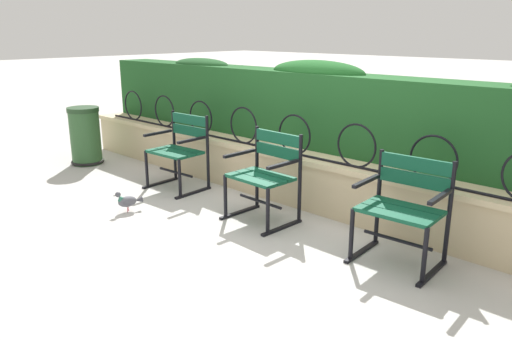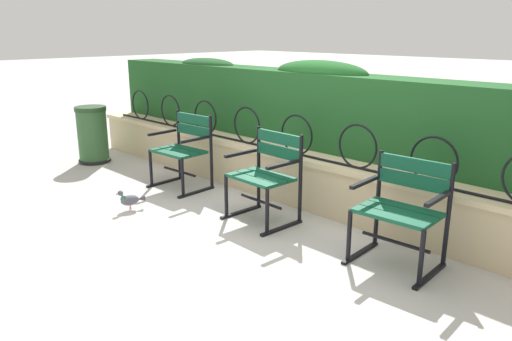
# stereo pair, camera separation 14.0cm
# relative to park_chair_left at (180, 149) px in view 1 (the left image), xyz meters

# --- Properties ---
(ground_plane) EXTENTS (60.00, 60.00, 0.00)m
(ground_plane) POSITION_rel_park_chair_left_xyz_m (1.48, -0.40, -0.46)
(ground_plane) COLOR #B7B5AF
(stone_wall) EXTENTS (7.80, 0.41, 0.54)m
(stone_wall) POSITION_rel_park_chair_left_xyz_m (1.48, 0.54, -0.19)
(stone_wall) COLOR #C6B289
(stone_wall) RESTS_ON ground
(iron_arch_fence) EXTENTS (7.25, 0.02, 0.42)m
(iron_arch_fence) POSITION_rel_park_chair_left_xyz_m (1.33, 0.47, 0.26)
(iron_arch_fence) COLOR black
(iron_arch_fence) RESTS_ON stone_wall
(hedge_row) EXTENTS (7.64, 0.47, 0.93)m
(hedge_row) POSITION_rel_park_chair_left_xyz_m (1.46, 0.95, 0.51)
(hedge_row) COLOR #1E5123
(hedge_row) RESTS_ON stone_wall
(park_chair_left) EXTENTS (0.65, 0.55, 0.86)m
(park_chair_left) POSITION_rel_park_chair_left_xyz_m (0.00, 0.00, 0.00)
(park_chair_left) COLOR #0F4C33
(park_chair_left) RESTS_ON ground
(park_chair_centre) EXTENTS (0.63, 0.54, 0.86)m
(park_chair_centre) POSITION_rel_park_chair_left_xyz_m (1.40, -0.06, -0.00)
(park_chair_centre) COLOR #0F4C33
(park_chair_centre) RESTS_ON ground
(park_chair_right) EXTENTS (0.66, 0.56, 0.83)m
(park_chair_right) POSITION_rel_park_chair_left_xyz_m (2.79, 0.01, -0.00)
(park_chair_right) COLOR #0F4C33
(park_chair_right) RESTS_ON ground
(pigeon_near_chairs) EXTENTS (0.14, 0.29, 0.22)m
(pigeon_near_chairs) POSITION_rel_park_chair_left_xyz_m (0.25, -0.87, -0.35)
(pigeon_near_chairs) COLOR #5B5B66
(pigeon_near_chairs) RESTS_ON ground
(trash_bin) EXTENTS (0.44, 0.44, 0.78)m
(trash_bin) POSITION_rel_park_chair_left_xyz_m (-1.79, -0.22, -0.09)
(trash_bin) COLOR #2D562D
(trash_bin) RESTS_ON ground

